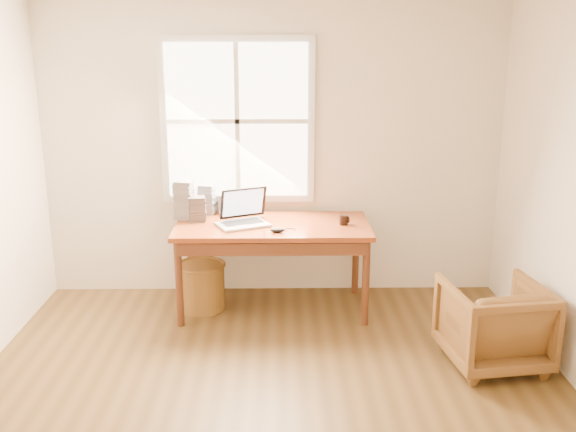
# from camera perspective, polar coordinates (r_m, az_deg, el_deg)

# --- Properties ---
(room_shell) EXTENTS (4.04, 4.54, 2.64)m
(room_shell) POSITION_cam_1_polar(r_m,az_deg,el_deg) (3.57, -2.03, 0.82)
(room_shell) COLOR brown
(room_shell) RESTS_ON ground
(desk) EXTENTS (1.60, 0.80, 0.04)m
(desk) POSITION_cam_1_polar(r_m,az_deg,el_deg) (5.31, -1.37, -0.90)
(desk) COLOR brown
(desk) RESTS_ON room_shell
(armchair) EXTENTS (0.73, 0.75, 0.61)m
(armchair) POSITION_cam_1_polar(r_m,az_deg,el_deg) (4.76, 17.81, -9.12)
(armchair) COLOR brown
(armchair) RESTS_ON room_shell
(wicker_stool) EXTENTS (0.39, 0.39, 0.39)m
(wicker_stool) POSITION_cam_1_polar(r_m,az_deg,el_deg) (5.52, -7.70, -6.25)
(wicker_stool) COLOR brown
(wicker_stool) RESTS_ON room_shell
(laptop) EXTENTS (0.54, 0.55, 0.30)m
(laptop) POSITION_cam_1_polar(r_m,az_deg,el_deg) (5.22, -4.09, 0.69)
(laptop) COLOR #ABADB2
(laptop) RESTS_ON desk
(mouse) EXTENTS (0.11, 0.07, 0.04)m
(mouse) POSITION_cam_1_polar(r_m,az_deg,el_deg) (5.06, -0.96, -1.27)
(mouse) COLOR black
(mouse) RESTS_ON desk
(coffee_mug) EXTENTS (0.08, 0.08, 0.08)m
(coffee_mug) POSITION_cam_1_polar(r_m,az_deg,el_deg) (5.29, 4.97, -0.35)
(coffee_mug) COLOR black
(coffee_mug) RESTS_ON desk
(cd_stack_a) EXTENTS (0.15, 0.14, 0.26)m
(cd_stack_a) POSITION_cam_1_polar(r_m,az_deg,el_deg) (5.63, -7.22, 1.51)
(cd_stack_a) COLOR silver
(cd_stack_a) RESTS_ON desk
(cd_stack_b) EXTENTS (0.15, 0.14, 0.21)m
(cd_stack_b) POSITION_cam_1_polar(r_m,az_deg,el_deg) (5.41, -8.05, 0.63)
(cd_stack_b) COLOR #25252A
(cd_stack_b) RESTS_ON desk
(cd_stack_c) EXTENTS (0.17, 0.15, 0.33)m
(cd_stack_c) POSITION_cam_1_polar(r_m,az_deg,el_deg) (5.48, -9.24, 1.43)
(cd_stack_c) COLOR #ABA8B7
(cd_stack_c) RESTS_ON desk
(cd_stack_d) EXTENTS (0.17, 0.16, 0.17)m
(cd_stack_d) POSITION_cam_1_polar(r_m,az_deg,el_deg) (5.62, -5.32, 1.08)
(cd_stack_d) COLOR silver
(cd_stack_d) RESTS_ON desk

